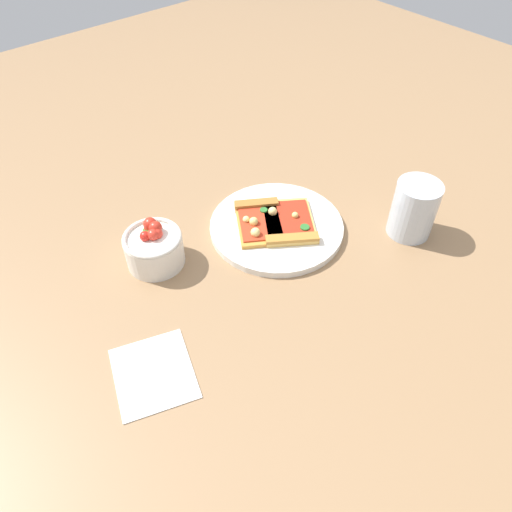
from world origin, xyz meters
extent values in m
plane|color=#93704C|center=(0.00, 0.00, 0.00)|extent=(2.40, 2.40, 0.00)
cylinder|color=white|center=(0.04, -0.05, 0.01)|extent=(0.26, 0.26, 0.01)
cube|color=#E5B256|center=(0.03, -0.06, 0.02)|extent=(0.16, 0.15, 0.01)
cube|color=#B77A33|center=(-0.02, -0.03, 0.02)|extent=(0.07, 0.09, 0.01)
cube|color=#B22D19|center=(0.03, -0.06, 0.02)|extent=(0.14, 0.13, 0.00)
cylinder|color=#2D722D|center=(-0.01, -0.07, 0.03)|extent=(0.02, 0.02, 0.00)
sphere|color=#F2D87F|center=(0.06, -0.05, 0.03)|extent=(0.02, 0.02, 0.02)
sphere|color=#EAD172|center=(0.02, -0.08, 0.03)|extent=(0.01, 0.01, 0.01)
cube|color=gold|center=(0.06, -0.02, 0.02)|extent=(0.15, 0.14, 0.01)
cube|color=#A36B2D|center=(0.10, -0.05, 0.02)|extent=(0.06, 0.08, 0.02)
cube|color=red|center=(0.06, -0.02, 0.02)|extent=(0.13, 0.12, 0.00)
sphere|color=#F2D87F|center=(0.07, 0.00, 0.03)|extent=(0.01, 0.01, 0.01)
cylinder|color=#2D722D|center=(0.07, -0.04, 0.03)|extent=(0.01, 0.01, 0.00)
sphere|color=#F2D87F|center=(0.03, 0.01, 0.03)|extent=(0.02, 0.02, 0.02)
sphere|color=#EAD172|center=(0.06, -0.01, 0.03)|extent=(0.02, 0.02, 0.02)
cylinder|color=white|center=(0.12, 0.18, 0.03)|extent=(0.10, 0.10, 0.06)
torus|color=white|center=(0.12, 0.18, 0.06)|extent=(0.10, 0.10, 0.01)
sphere|color=red|center=(0.12, 0.17, 0.06)|extent=(0.02, 0.02, 0.02)
sphere|color=red|center=(0.12, 0.16, 0.07)|extent=(0.02, 0.02, 0.02)
sphere|color=red|center=(0.14, 0.17, 0.06)|extent=(0.02, 0.02, 0.02)
sphere|color=red|center=(0.14, 0.16, 0.07)|extent=(0.02, 0.02, 0.02)
sphere|color=red|center=(0.12, 0.19, 0.06)|extent=(0.02, 0.02, 0.02)
sphere|color=red|center=(0.11, 0.17, 0.07)|extent=(0.02, 0.02, 0.02)
cylinder|color=#388433|center=(0.13, 0.17, 0.06)|extent=(0.04, 0.04, 0.01)
cylinder|color=silver|center=(-0.13, -0.23, 0.05)|extent=(0.08, 0.08, 0.11)
cylinder|color=#592D0F|center=(-0.13, -0.23, 0.04)|extent=(0.07, 0.07, 0.07)
cube|color=white|center=(-0.14, -0.25, 0.07)|extent=(0.03, 0.03, 0.02)
cube|color=white|center=(-0.14, -0.22, 0.07)|extent=(0.03, 0.03, 0.02)
cube|color=white|center=(-0.08, 0.31, 0.00)|extent=(0.16, 0.15, 0.00)
camera|label=1|loc=(-0.46, 0.44, 0.64)|focal=34.10mm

